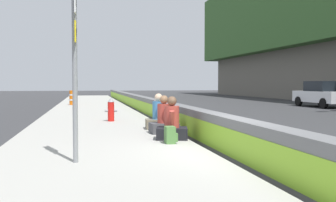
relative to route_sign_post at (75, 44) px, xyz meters
The scene contains 11 objects.
ground_plane 3.89m from the route_sign_post, 82.79° to the right, with size 160.00×160.00×0.00m, color #353538.
sidewalk_strip 2.26m from the route_sign_post, 51.63° to the right, with size 80.00×4.40×0.14m, color #A8A59E.
jersey_barrier 3.65m from the route_sign_post, 82.78° to the right, with size 76.00×0.45×0.85m.
route_sign_post is the anchor object (origin of this frame).
fire_hydrant 7.85m from the route_sign_post, ahead, with size 0.26×0.46×0.88m.
seated_person_foreground 3.85m from the route_sign_post, 42.19° to the right, with size 0.81×0.90×1.08m.
seated_person_middle 4.77m from the route_sign_post, 31.89° to the right, with size 0.69×0.79×1.07m.
seated_person_rear 5.70m from the route_sign_post, 26.14° to the right, with size 0.73×0.84×1.10m.
backpack 3.39m from the route_sign_post, 48.90° to the right, with size 0.32×0.28×0.40m.
construction_barrel 19.68m from the route_sign_post, ahead, with size 0.54×0.54×0.95m.
parked_car_fourth 22.10m from the route_sign_post, 43.95° to the right, with size 4.51×1.96×1.71m.
Camera 1 is at (-7.53, 2.97, 1.54)m, focal length 42.05 mm.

